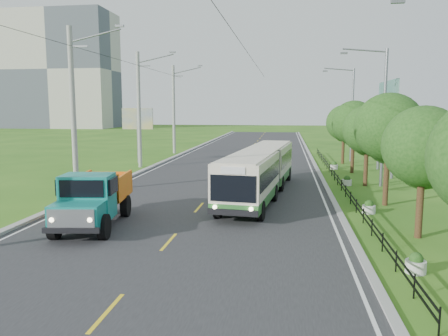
% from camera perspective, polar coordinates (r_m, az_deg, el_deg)
% --- Properties ---
extents(ground, '(240.00, 240.00, 0.00)m').
position_cam_1_polar(ground, '(17.38, -7.22, -9.59)').
color(ground, '#2B6016').
rests_on(ground, ground).
extents(road, '(14.00, 120.00, 0.02)m').
position_cam_1_polar(road, '(36.63, 1.01, -0.31)').
color(road, '#28282B').
rests_on(road, ground).
extents(curb_left, '(0.40, 120.00, 0.15)m').
position_cam_1_polar(curb_left, '(38.16, -9.78, 0.01)').
color(curb_left, '#9E9E99').
rests_on(curb_left, ground).
extents(curb_right, '(0.30, 120.00, 0.10)m').
position_cam_1_polar(curb_right, '(36.45, 12.24, -0.46)').
color(curb_right, '#9E9E99').
rests_on(curb_right, ground).
extents(edge_line_left, '(0.12, 120.00, 0.00)m').
position_cam_1_polar(edge_line_left, '(38.01, -8.99, -0.09)').
color(edge_line_left, silver).
rests_on(edge_line_left, road).
extents(edge_line_right, '(0.12, 120.00, 0.00)m').
position_cam_1_polar(edge_line_right, '(36.42, 11.45, -0.49)').
color(edge_line_right, silver).
rests_on(edge_line_right, road).
extents(centre_dash, '(0.12, 2.20, 0.00)m').
position_cam_1_polar(centre_dash, '(17.37, -7.22, -9.52)').
color(centre_dash, yellow).
rests_on(centre_dash, road).
extents(railing_right, '(0.04, 40.00, 0.60)m').
position_cam_1_polar(railing_right, '(30.59, 14.64, -1.63)').
color(railing_right, black).
rests_on(railing_right, ground).
extents(pole_near, '(3.51, 0.32, 10.00)m').
position_cam_1_polar(pole_near, '(28.03, -19.05, 7.21)').
color(pole_near, gray).
rests_on(pole_near, ground).
extents(pole_mid, '(3.51, 0.32, 10.00)m').
position_cam_1_polar(pole_mid, '(39.11, -10.99, 7.54)').
color(pole_mid, gray).
rests_on(pole_mid, ground).
extents(pole_far, '(3.51, 0.32, 10.00)m').
position_cam_1_polar(pole_far, '(50.61, -6.54, 7.66)').
color(pole_far, gray).
rests_on(pole_far, ground).
extents(tree_second, '(3.18, 3.26, 5.30)m').
position_cam_1_polar(tree_second, '(18.99, 24.61, 2.08)').
color(tree_second, '#382314').
rests_on(tree_second, ground).
extents(tree_third, '(3.60, 3.62, 6.00)m').
position_cam_1_polar(tree_third, '(24.76, 20.75, 4.54)').
color(tree_third, '#382314').
rests_on(tree_third, ground).
extents(tree_fourth, '(3.24, 3.31, 5.40)m').
position_cam_1_polar(tree_fourth, '(30.65, 18.28, 4.44)').
color(tree_fourth, '#382314').
rests_on(tree_fourth, ground).
extents(tree_fifth, '(3.48, 3.52, 5.80)m').
position_cam_1_polar(tree_fifth, '(36.56, 16.65, 5.40)').
color(tree_fifth, '#382314').
rests_on(tree_fifth, ground).
extents(tree_back, '(3.30, 3.36, 5.50)m').
position_cam_1_polar(tree_back, '(42.50, 15.44, 5.47)').
color(tree_back, '#382314').
rests_on(tree_back, ground).
extents(streetlight_mid, '(3.02, 0.20, 9.07)m').
position_cam_1_polar(streetlight_mid, '(30.62, 19.89, 6.83)').
color(streetlight_mid, slate).
rests_on(streetlight_mid, ground).
extents(streetlight_far, '(3.02, 0.20, 9.07)m').
position_cam_1_polar(streetlight_far, '(44.42, 16.21, 7.14)').
color(streetlight_far, slate).
rests_on(streetlight_far, ground).
extents(planter_front, '(0.64, 0.64, 0.67)m').
position_cam_1_polar(planter_front, '(15.39, 23.77, -11.41)').
color(planter_front, silver).
rests_on(planter_front, ground).
extents(planter_near, '(0.64, 0.64, 0.67)m').
position_cam_1_polar(planter_near, '(22.91, 18.40, -4.93)').
color(planter_near, silver).
rests_on(planter_near, ground).
extents(planter_mid, '(0.64, 0.64, 0.67)m').
position_cam_1_polar(planter_mid, '(30.67, 15.75, -1.67)').
color(planter_mid, silver).
rests_on(planter_mid, ground).
extents(planter_far, '(0.64, 0.64, 0.67)m').
position_cam_1_polar(planter_far, '(38.53, 14.19, 0.27)').
color(planter_far, silver).
rests_on(planter_far, ground).
extents(billboard_left, '(3.00, 0.20, 5.20)m').
position_cam_1_polar(billboard_left, '(42.37, -11.22, 5.88)').
color(billboard_left, slate).
rests_on(billboard_left, ground).
extents(billboard_right, '(0.24, 6.00, 7.30)m').
position_cam_1_polar(billboard_right, '(36.84, 20.56, 7.57)').
color(billboard_right, slate).
rests_on(billboard_right, ground).
extents(apartment_near, '(28.00, 14.00, 30.00)m').
position_cam_1_polar(apartment_near, '(126.28, -20.51, 11.78)').
color(apartment_near, '#B7B2A3').
rests_on(apartment_near, ground).
extents(apartment_far, '(24.00, 14.00, 26.00)m').
position_cam_1_polar(apartment_far, '(160.26, -24.14, 9.93)').
color(apartment_far, '#B7B2A3').
rests_on(apartment_far, ground).
extents(bus, '(3.84, 14.30, 2.73)m').
position_cam_1_polar(bus, '(25.89, 4.77, -0.07)').
color(bus, '#2D6D2B').
rests_on(bus, ground).
extents(dump_truck, '(2.94, 6.03, 2.43)m').
position_cam_1_polar(dump_truck, '(20.04, -16.66, -3.46)').
color(dump_truck, '#168980').
rests_on(dump_truck, ground).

